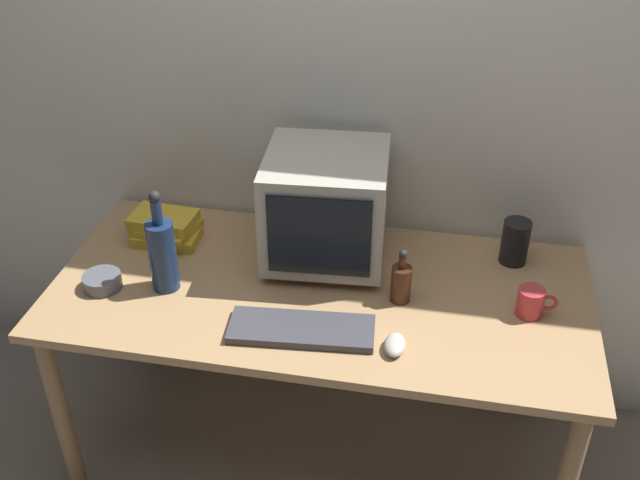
# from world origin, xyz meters

# --- Properties ---
(ground_plane) EXTENTS (6.00, 6.00, 0.00)m
(ground_plane) POSITION_xyz_m (0.00, 0.00, 0.00)
(ground_plane) COLOR gray
(back_wall) EXTENTS (4.00, 0.08, 2.50)m
(back_wall) POSITION_xyz_m (0.00, 0.46, 1.25)
(back_wall) COLOR silver
(back_wall) RESTS_ON ground
(desk) EXTENTS (1.68, 0.79, 0.74)m
(desk) POSITION_xyz_m (0.00, 0.00, 0.65)
(desk) COLOR tan
(desk) RESTS_ON ground
(crt_monitor) EXTENTS (0.41, 0.41, 0.37)m
(crt_monitor) POSITION_xyz_m (-0.01, 0.18, 0.93)
(crt_monitor) COLOR #B2AD9E
(crt_monitor) RESTS_ON desk
(keyboard) EXTENTS (0.43, 0.19, 0.02)m
(keyboard) POSITION_xyz_m (-0.01, -0.22, 0.75)
(keyboard) COLOR #3F3F47
(keyboard) RESTS_ON desk
(computer_mouse) EXTENTS (0.06, 0.10, 0.04)m
(computer_mouse) POSITION_xyz_m (0.26, -0.24, 0.75)
(computer_mouse) COLOR beige
(computer_mouse) RESTS_ON desk
(bottle_tall) EXTENTS (0.09, 0.09, 0.34)m
(bottle_tall) POSITION_xyz_m (-0.47, -0.08, 0.86)
(bottle_tall) COLOR navy
(bottle_tall) RESTS_ON desk
(bottle_short) EXTENTS (0.06, 0.06, 0.18)m
(bottle_short) POSITION_xyz_m (0.25, -0.01, 0.80)
(bottle_short) COLOR #472314
(bottle_short) RESTS_ON desk
(book_stack) EXTENTS (0.23, 0.20, 0.10)m
(book_stack) POSITION_xyz_m (-0.57, 0.17, 0.79)
(book_stack) COLOR gold
(book_stack) RESTS_ON desk
(mug) EXTENTS (0.12, 0.08, 0.09)m
(mug) POSITION_xyz_m (0.64, -0.01, 0.78)
(mug) COLOR #CC383D
(mug) RESTS_ON desk
(cd_spindle) EXTENTS (0.12, 0.12, 0.04)m
(cd_spindle) POSITION_xyz_m (-0.67, -0.13, 0.76)
(cd_spindle) COLOR #595B66
(cd_spindle) RESTS_ON desk
(metal_canister) EXTENTS (0.09, 0.09, 0.15)m
(metal_canister) POSITION_xyz_m (0.59, 0.27, 0.81)
(metal_canister) COLOR black
(metal_canister) RESTS_ON desk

